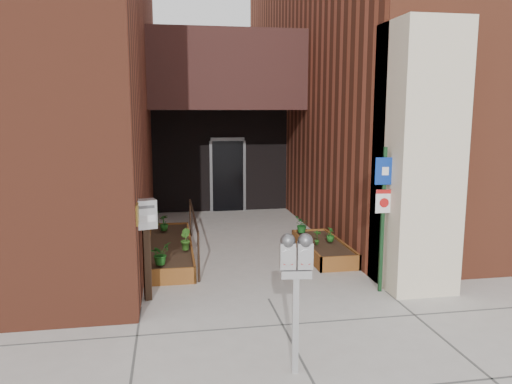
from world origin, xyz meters
name	(u,v)px	position (x,y,z in m)	size (l,w,h in m)	color
ground	(269,299)	(0.00, 0.00, 0.00)	(80.00, 80.00, 0.00)	#9E9991
architecture	(214,38)	(-0.18, 6.89, 4.98)	(20.00, 14.60, 10.00)	brown
planter_left	(170,250)	(-1.55, 2.70, 0.13)	(0.90, 3.60, 0.30)	brown
planter_right	(323,249)	(1.60, 2.20, 0.13)	(0.80, 2.20, 0.30)	brown
handrail	(194,220)	(-1.05, 2.65, 0.75)	(0.04, 3.34, 0.90)	black
parking_meter	(296,266)	(-0.15, -2.27, 1.27)	(0.38, 0.19, 1.65)	#B0B0B3
sign_post	(383,204)	(1.90, 0.01, 1.48)	(0.33, 0.09, 2.41)	#13351A
payment_dropbox	(146,228)	(-1.90, 0.30, 1.17)	(0.37, 0.32, 1.62)	black
shrub_left_a	(160,254)	(-1.71, 1.19, 0.49)	(0.35, 0.35, 0.39)	#1A5618
shrub_left_b	(185,239)	(-1.25, 2.06, 0.51)	(0.23, 0.23, 0.41)	#2B5C1A
shrub_left_c	(164,223)	(-1.67, 3.71, 0.48)	(0.20, 0.20, 0.36)	#1A5117
shrub_left_d	(156,219)	(-1.85, 4.09, 0.49)	(0.20, 0.20, 0.38)	#265D1A
shrub_right_a	(330,234)	(1.74, 2.16, 0.45)	(0.17, 0.17, 0.30)	#1B5618
shrub_right_b	(317,237)	(1.40, 1.98, 0.45)	(0.16, 0.16, 0.31)	#225418
shrub_right_c	(302,225)	(1.35, 3.00, 0.48)	(0.33, 0.33, 0.37)	#17531B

